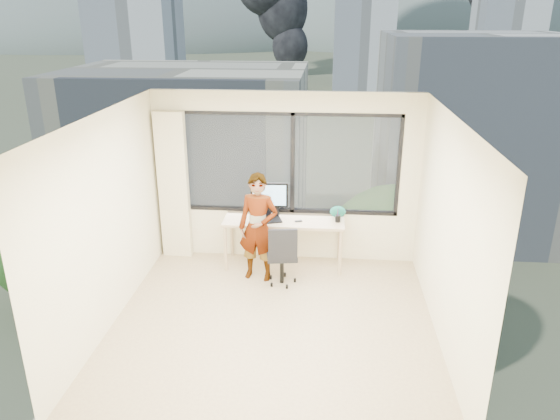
# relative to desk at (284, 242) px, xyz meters

# --- Properties ---
(floor) EXTENTS (4.00, 4.00, 0.01)m
(floor) POSITION_rel_desk_xyz_m (0.00, -1.66, -0.38)
(floor) COLOR tan
(floor) RESTS_ON ground
(ceiling) EXTENTS (4.00, 4.00, 0.01)m
(ceiling) POSITION_rel_desk_xyz_m (0.00, -1.66, 2.23)
(ceiling) COLOR white
(ceiling) RESTS_ON ground
(wall_front) EXTENTS (4.00, 0.01, 2.60)m
(wall_front) POSITION_rel_desk_xyz_m (0.00, -3.66, 0.93)
(wall_front) COLOR beige
(wall_front) RESTS_ON ground
(wall_left) EXTENTS (0.01, 4.00, 2.60)m
(wall_left) POSITION_rel_desk_xyz_m (-2.00, -1.66, 0.93)
(wall_left) COLOR beige
(wall_left) RESTS_ON ground
(wall_right) EXTENTS (0.01, 4.00, 2.60)m
(wall_right) POSITION_rel_desk_xyz_m (2.00, -1.66, 0.93)
(wall_right) COLOR beige
(wall_right) RESTS_ON ground
(window_wall) EXTENTS (3.30, 0.16, 1.55)m
(window_wall) POSITION_rel_desk_xyz_m (0.05, 0.34, 1.15)
(window_wall) COLOR black
(window_wall) RESTS_ON ground
(curtain) EXTENTS (0.45, 0.14, 2.30)m
(curtain) POSITION_rel_desk_xyz_m (-1.72, 0.22, 0.77)
(curtain) COLOR #F8EBC2
(curtain) RESTS_ON floor
(desk) EXTENTS (1.80, 0.60, 0.75)m
(desk) POSITION_rel_desk_xyz_m (0.00, 0.00, 0.00)
(desk) COLOR tan
(desk) RESTS_ON floor
(chair) EXTENTS (0.54, 0.54, 0.93)m
(chair) POSITION_rel_desk_xyz_m (0.02, -0.58, 0.09)
(chair) COLOR black
(chair) RESTS_ON floor
(person) EXTENTS (0.63, 0.47, 1.58)m
(person) POSITION_rel_desk_xyz_m (-0.33, -0.44, 0.41)
(person) COLOR #2D2D33
(person) RESTS_ON floor
(monitor) EXTENTS (0.56, 0.16, 0.55)m
(monitor) POSITION_rel_desk_xyz_m (-0.22, 0.07, 0.65)
(monitor) COLOR black
(monitor) RESTS_ON desk
(game_console) EXTENTS (0.34, 0.29, 0.08)m
(game_console) POSITION_rel_desk_xyz_m (-0.31, 0.20, 0.41)
(game_console) COLOR white
(game_console) RESTS_ON desk
(laptop) EXTENTS (0.47, 0.49, 0.24)m
(laptop) POSITION_rel_desk_xyz_m (-0.23, -0.07, 0.49)
(laptop) COLOR black
(laptop) RESTS_ON desk
(cellphone) EXTENTS (0.12, 0.08, 0.01)m
(cellphone) POSITION_rel_desk_xyz_m (0.22, -0.06, 0.38)
(cellphone) COLOR black
(cellphone) RESTS_ON desk
(pen_cup) EXTENTS (0.10, 0.10, 0.10)m
(pen_cup) POSITION_rel_desk_xyz_m (0.80, -0.02, 0.43)
(pen_cup) COLOR black
(pen_cup) RESTS_ON desk
(handbag) EXTENTS (0.25, 0.16, 0.18)m
(handbag) POSITION_rel_desk_xyz_m (0.80, 0.16, 0.47)
(handbag) COLOR #0B4739
(handbag) RESTS_ON desk
(exterior_ground) EXTENTS (400.00, 400.00, 0.04)m
(exterior_ground) POSITION_rel_desk_xyz_m (0.00, 118.34, -14.38)
(exterior_ground) COLOR #515B3D
(exterior_ground) RESTS_ON ground
(near_bldg_a) EXTENTS (16.00, 12.00, 14.00)m
(near_bldg_a) POSITION_rel_desk_xyz_m (-9.00, 28.34, -7.38)
(near_bldg_a) COLOR beige
(near_bldg_a) RESTS_ON exterior_ground
(near_bldg_b) EXTENTS (14.00, 13.00, 16.00)m
(near_bldg_b) POSITION_rel_desk_xyz_m (12.00, 36.34, -6.38)
(near_bldg_b) COLOR beige
(near_bldg_b) RESTS_ON exterior_ground
(far_tower_a) EXTENTS (14.00, 14.00, 28.00)m
(far_tower_a) POSITION_rel_desk_xyz_m (-35.00, 93.34, -0.38)
(far_tower_a) COLOR silver
(far_tower_a) RESTS_ON exterior_ground
(far_tower_b) EXTENTS (13.00, 13.00, 30.00)m
(far_tower_b) POSITION_rel_desk_xyz_m (8.00, 118.34, 0.62)
(far_tower_b) COLOR silver
(far_tower_b) RESTS_ON exterior_ground
(far_tower_c) EXTENTS (15.00, 15.00, 26.00)m
(far_tower_c) POSITION_rel_desk_xyz_m (45.00, 138.34, -1.38)
(far_tower_c) COLOR silver
(far_tower_c) RESTS_ON exterior_ground
(far_tower_d) EXTENTS (16.00, 14.00, 22.00)m
(far_tower_d) POSITION_rel_desk_xyz_m (-60.00, 148.34, -3.38)
(far_tower_d) COLOR silver
(far_tower_d) RESTS_ON exterior_ground
(hill_a) EXTENTS (288.00, 216.00, 90.00)m
(hill_a) POSITION_rel_desk_xyz_m (-120.00, 318.34, -14.38)
(hill_a) COLOR slate
(hill_a) RESTS_ON exterior_ground
(hill_b) EXTENTS (300.00, 220.00, 96.00)m
(hill_b) POSITION_rel_desk_xyz_m (100.00, 318.34, -14.38)
(hill_b) COLOR slate
(hill_b) RESTS_ON exterior_ground
(tree_a) EXTENTS (7.00, 7.00, 8.00)m
(tree_a) POSITION_rel_desk_xyz_m (-16.00, 20.34, -10.38)
(tree_a) COLOR #274C19
(tree_a) RESTS_ON exterior_ground
(tree_b) EXTENTS (7.60, 7.60, 9.00)m
(tree_b) POSITION_rel_desk_xyz_m (4.00, 16.34, -9.88)
(tree_b) COLOR #274C19
(tree_b) RESTS_ON exterior_ground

